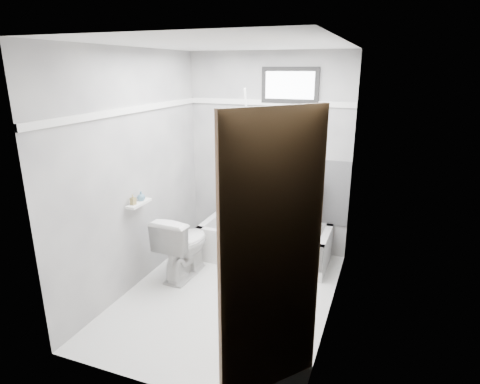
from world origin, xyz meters
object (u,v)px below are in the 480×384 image
at_px(door, 299,289).
at_px(soap_bottle_a, 133,199).
at_px(office_chair, 285,213).
at_px(bathtub, 265,242).
at_px(toilet, 184,245).
at_px(soap_bottle_b, 141,196).

height_order(door, soap_bottle_a, door).
xyz_separation_m(office_chair, soap_bottle_a, (-1.26, -1.13, 0.37)).
bearing_deg(soap_bottle_a, office_chair, 42.06).
bearing_deg(bathtub, toilet, -136.17).
bearing_deg(soap_bottle_a, bathtub, 46.25).
xyz_separation_m(door, soap_bottle_a, (-1.92, 1.13, -0.03)).
distance_m(office_chair, soap_bottle_a, 1.73).
bearing_deg(bathtub, soap_bottle_b, -137.70).
bearing_deg(office_chair, soap_bottle_a, -108.90).
relative_size(office_chair, soap_bottle_a, 8.94).
xyz_separation_m(soap_bottle_a, soap_bottle_b, (0.00, 0.14, -0.01)).
relative_size(bathtub, toilet, 2.08).
height_order(bathtub, door, door).
distance_m(bathtub, toilet, 1.01).
bearing_deg(door, office_chair, 106.35).
distance_m(office_chair, soap_bottle_b, 1.64).
bearing_deg(toilet, soap_bottle_b, 40.57).
bearing_deg(soap_bottle_a, soap_bottle_b, 90.00).
relative_size(toilet, soap_bottle_b, 7.05).
relative_size(office_chair, soap_bottle_b, 9.22).
height_order(bathtub, toilet, toilet).
bearing_deg(toilet, door, 138.47).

